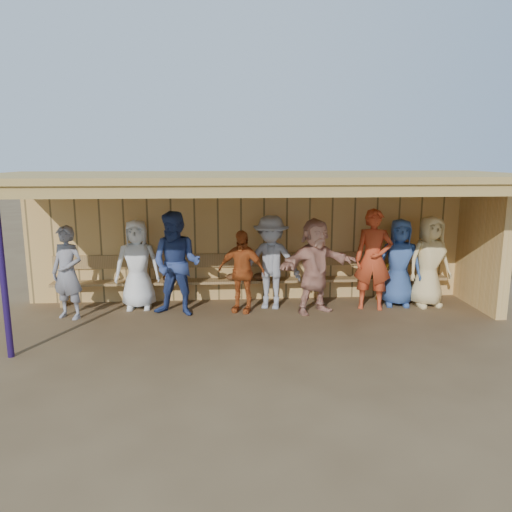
{
  "coord_description": "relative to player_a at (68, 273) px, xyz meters",
  "views": [
    {
      "loc": [
        -0.63,
        -8.26,
        2.78
      ],
      "look_at": [
        0.0,
        0.35,
        1.05
      ],
      "focal_mm": 35.0,
      "sensor_mm": 36.0,
      "label": 1
    }
  ],
  "objects": [
    {
      "name": "player_c",
      "position": [
        1.86,
        0.05,
        0.11
      ],
      "size": [
        1.06,
        0.93,
        1.85
      ],
      "primitive_type": "imported",
      "rotation": [
        0.0,
        0.0,
        -0.29
      ],
      "color": "navy",
      "rests_on": "ground"
    },
    {
      "name": "dugout_structure",
      "position": [
        3.65,
        0.37,
        0.88
      ],
      "size": [
        8.8,
        3.2,
        2.5
      ],
      "color": "tan",
      "rests_on": "ground"
    },
    {
      "name": "player_d",
      "position": [
        3.01,
        0.17,
        -0.07
      ],
      "size": [
        0.95,
        0.66,
        1.49
      ],
      "primitive_type": "imported",
      "rotation": [
        0.0,
        0.0,
        -0.37
      ],
      "color": "#B44E1C",
      "rests_on": "ground"
    },
    {
      "name": "player_a",
      "position": [
        0.0,
        0.0,
        0.0
      ],
      "size": [
        0.7,
        0.59,
        1.63
      ],
      "primitive_type": "imported",
      "rotation": [
        0.0,
        0.0,
        -0.4
      ],
      "color": "gray",
      "rests_on": "ground"
    },
    {
      "name": "player_f",
      "position": [
        4.32,
        0.03,
        0.04
      ],
      "size": [
        1.66,
        1.1,
        1.71
      ],
      "primitive_type": "imported",
      "rotation": [
        0.0,
        0.0,
        0.41
      ],
      "color": "tan",
      "rests_on": "ground"
    },
    {
      "name": "player_b",
      "position": [
        1.11,
        0.5,
        0.02
      ],
      "size": [
        0.83,
        0.56,
        1.66
      ],
      "primitive_type": "imported",
      "rotation": [
        0.0,
        0.0,
        0.03
      ],
      "color": "white",
      "rests_on": "ground"
    },
    {
      "name": "ground",
      "position": [
        3.26,
        -0.31,
        -0.81
      ],
      "size": [
        90.0,
        90.0,
        0.0
      ],
      "primitive_type": "plane",
      "color": "brown",
      "rests_on": "ground"
    },
    {
      "name": "bench",
      "position": [
        3.26,
        0.8,
        -0.29
      ],
      "size": [
        7.6,
        0.34,
        0.93
      ],
      "color": "#A37B45",
      "rests_on": "ground"
    },
    {
      "name": "player_extra",
      "position": [
        5.97,
        0.33,
        0.01
      ],
      "size": [
        0.89,
        0.66,
        1.65
      ],
      "primitive_type": "imported",
      "rotation": [
        0.0,
        0.0,
        -0.19
      ],
      "color": "#33508C",
      "rests_on": "ground"
    },
    {
      "name": "player_h",
      "position": [
        6.52,
        0.25,
        0.04
      ],
      "size": [
        0.91,
        0.67,
        1.71
      ],
      "primitive_type": "imported",
      "rotation": [
        0.0,
        0.0,
        0.16
      ],
      "color": "#E1C17E",
      "rests_on": "ground"
    },
    {
      "name": "dugout_equipment",
      "position": [
        3.29,
        0.67,
        -0.32
      ],
      "size": [
        5.07,
        0.62,
        0.8
      ],
      "color": "#C77E17",
      "rests_on": "ground"
    },
    {
      "name": "player_g",
      "position": [
        5.42,
        0.17,
        0.11
      ],
      "size": [
        0.77,
        0.61,
        1.85
      ],
      "primitive_type": "imported",
      "rotation": [
        0.0,
        0.0,
        -0.28
      ],
      "color": "#BF3F1E",
      "rests_on": "ground"
    },
    {
      "name": "player_e",
      "position": [
        3.56,
        0.34,
        0.05
      ],
      "size": [
        1.25,
        0.91,
        1.73
      ],
      "primitive_type": "imported",
      "rotation": [
        0.0,
        0.0,
        -0.27
      ],
      "color": "#92939A",
      "rests_on": "ground"
    }
  ]
}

